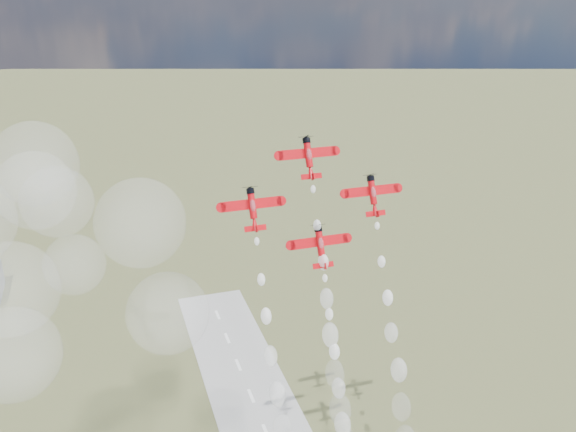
# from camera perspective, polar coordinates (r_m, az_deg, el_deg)

# --- Properties ---
(plane_lead) EXTENTS (13.12, 6.42, 8.77)m
(plane_lead) POSITION_cam_1_polar(r_m,az_deg,el_deg) (133.04, 1.94, 5.54)
(plane_lead) COLOR red
(plane_lead) RESTS_ON ground
(plane_left) EXTENTS (13.12, 6.42, 8.77)m
(plane_left) POSITION_cam_1_polar(r_m,az_deg,el_deg) (128.21, -3.34, 0.74)
(plane_left) COLOR red
(plane_left) RESTS_ON ground
(plane_right) EXTENTS (13.12, 6.42, 8.77)m
(plane_right) POSITION_cam_1_polar(r_m,az_deg,el_deg) (137.30, 7.94, 2.00)
(plane_right) COLOR red
(plane_right) RESTS_ON ground
(plane_slot) EXTENTS (13.12, 6.42, 8.77)m
(plane_slot) POSITION_cam_1_polar(r_m,az_deg,el_deg) (131.89, 3.05, -2.78)
(plane_slot) COLOR red
(plane_slot) RESTS_ON ground
(smoke_trail_lead) EXTENTS (5.10, 26.03, 53.58)m
(smoke_trail_lead) POSITION_cam_1_polar(r_m,az_deg,el_deg) (136.54, 4.73, -16.32)
(smoke_trail_lead) COLOR white
(smoke_trail_lead) RESTS_ON plane_lead
(smoke_trail_right) EXTENTS (5.35, 26.96, 53.62)m
(smoke_trail_right) POSITION_cam_1_polar(r_m,az_deg,el_deg) (143.88, 10.93, -18.86)
(smoke_trail_right) COLOR white
(smoke_trail_right) RESTS_ON plane_right
(drifted_smoke_cloud) EXTENTS (63.78, 42.97, 54.62)m
(drifted_smoke_cloud) POSITION_cam_1_polar(r_m,az_deg,el_deg) (144.53, -22.83, -3.05)
(drifted_smoke_cloud) COLOR white
(drifted_smoke_cloud) RESTS_ON ground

